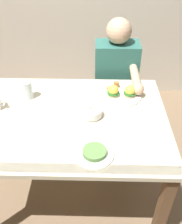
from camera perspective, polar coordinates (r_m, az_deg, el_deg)
ground_plane at (r=2.12m, az=-3.76°, el=-16.82°), size 6.00×6.00×0.00m
dining_table at (r=1.64m, az=-4.65°, el=-3.95°), size 1.20×0.90×0.74m
eggs_benedict_plate at (r=1.74m, az=6.73°, el=4.18°), size 0.27×0.27×0.09m
fruit_bowl at (r=1.55m, az=0.26°, el=-0.16°), size 0.12×0.12×0.06m
fork at (r=1.65m, az=-7.97°, el=0.72°), size 0.15×0.08×0.00m
water_glass_near at (r=1.76m, az=-13.93°, el=4.52°), size 0.07×0.07×0.12m
side_plate at (r=1.33m, az=0.79°, el=-9.12°), size 0.20×0.20×0.04m
diner_person at (r=2.12m, az=5.64°, el=7.15°), size 0.34×0.54×1.14m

